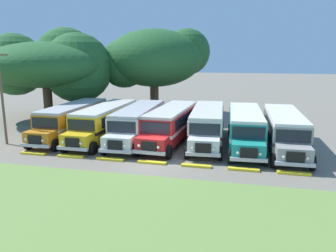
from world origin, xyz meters
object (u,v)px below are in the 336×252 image
(parked_bus_slot_0, at_px, (73,119))
(broad_shade_tree, at_px, (155,58))
(parked_bus_slot_6, at_px, (284,129))
(parked_bus_slot_2, at_px, (138,122))
(parked_bus_slot_4, at_px, (207,124))
(utility_pole, at_px, (2,94))
(secondary_tree, at_px, (53,64))
(parked_bus_slot_3, at_px, (171,123))
(parked_bus_slot_1, at_px, (105,120))
(parked_bus_slot_5, at_px, (245,126))

(parked_bus_slot_0, distance_m, broad_shade_tree, 14.48)
(parked_bus_slot_6, relative_size, broad_shade_tree, 0.85)
(parked_bus_slot_0, height_order, parked_bus_slot_6, same)
(parked_bus_slot_0, height_order, parked_bus_slot_2, same)
(parked_bus_slot_6, bearing_deg, parked_bus_slot_0, -91.55)
(parked_bus_slot_2, height_order, parked_bus_slot_4, same)
(utility_pole, bearing_deg, parked_bus_slot_0, 44.62)
(secondary_tree, height_order, utility_pole, secondary_tree)
(parked_bus_slot_3, bearing_deg, parked_bus_slot_4, 100.56)
(parked_bus_slot_1, bearing_deg, parked_bus_slot_6, 90.61)
(broad_shade_tree, xyz_separation_m, secondary_tree, (-10.77, -5.03, -0.68))
(parked_bus_slot_3, relative_size, utility_pole, 1.39)
(parked_bus_slot_6, bearing_deg, parked_bus_slot_4, -97.92)
(parked_bus_slot_4, bearing_deg, parked_bus_slot_2, -87.62)
(parked_bus_slot_6, xyz_separation_m, broad_shade_tree, (-13.90, 12.88, 5.24))
(parked_bus_slot_3, relative_size, secondary_tree, 0.71)
(broad_shade_tree, height_order, secondary_tree, secondary_tree)
(parked_bus_slot_1, xyz_separation_m, parked_bus_slot_4, (8.93, 0.71, 0.00))
(parked_bus_slot_6, bearing_deg, parked_bus_slot_1, -91.28)
(parked_bus_slot_0, height_order, parked_bus_slot_1, same)
(parked_bus_slot_0, distance_m, parked_bus_slot_5, 15.26)
(parked_bus_slot_1, bearing_deg, parked_bus_slot_3, 93.56)
(parked_bus_slot_3, height_order, broad_shade_tree, broad_shade_tree)
(parked_bus_slot_3, height_order, utility_pole, utility_pole)
(parked_bus_slot_2, distance_m, parked_bus_slot_6, 11.97)
(parked_bus_slot_6, distance_m, utility_pole, 22.64)
(parked_bus_slot_0, xyz_separation_m, broad_shade_tree, (4.32, 12.79, 5.24))
(parked_bus_slot_3, relative_size, parked_bus_slot_5, 1.00)
(parked_bus_slot_1, distance_m, parked_bus_slot_4, 8.96)
(parked_bus_slot_2, distance_m, secondary_tree, 15.57)
(parked_bus_slot_1, distance_m, parked_bus_slot_2, 3.05)
(parked_bus_slot_2, height_order, secondary_tree, secondary_tree)
(secondary_tree, bearing_deg, parked_bus_slot_1, -39.13)
(parked_bus_slot_6, relative_size, utility_pole, 1.39)
(parked_bus_slot_4, xyz_separation_m, broad_shade_tree, (-7.81, 12.17, 5.24))
(parked_bus_slot_0, relative_size, broad_shade_tree, 0.85)
(parked_bus_slot_6, height_order, secondary_tree, secondary_tree)
(parked_bus_slot_0, relative_size, parked_bus_slot_4, 0.99)
(parked_bus_slot_2, relative_size, secondary_tree, 0.71)
(parked_bus_slot_4, relative_size, parked_bus_slot_5, 1.00)
(parked_bus_slot_0, distance_m, utility_pole, 6.12)
(secondary_tree, bearing_deg, parked_bus_slot_0, -50.30)
(parked_bus_slot_5, bearing_deg, parked_bus_slot_3, -93.28)
(parked_bus_slot_5, xyz_separation_m, utility_pole, (-19.20, -4.06, 2.59))
(parked_bus_slot_3, xyz_separation_m, parked_bus_slot_6, (9.13, -0.31, 0.00))
(parked_bus_slot_0, bearing_deg, parked_bus_slot_2, 89.66)
(parked_bus_slot_4, xyz_separation_m, parked_bus_slot_5, (3.12, -0.45, 0.00))
(parked_bus_slot_6, xyz_separation_m, utility_pole, (-22.17, -3.80, 2.59))
(parked_bus_slot_3, height_order, secondary_tree, secondary_tree)
(parked_bus_slot_3, relative_size, parked_bus_slot_6, 1.00)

